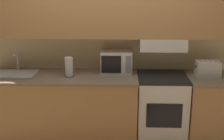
{
  "coord_description": "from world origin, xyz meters",
  "views": [
    {
      "loc": [
        0.17,
        -4.12,
        2.1
      ],
      "look_at": [
        0.05,
        -0.58,
        1.08
      ],
      "focal_mm": 50.0,
      "sensor_mm": 36.0,
      "label": 1
    }
  ],
  "objects_px": {
    "microwave": "(116,62)",
    "paper_towel_roll": "(69,67)",
    "toaster": "(208,69)",
    "sink_basin": "(15,74)",
    "stove_range": "(161,110)"
  },
  "relations": [
    {
      "from": "toaster",
      "to": "sink_basin",
      "type": "height_order",
      "value": "sink_basin"
    },
    {
      "from": "paper_towel_roll",
      "to": "microwave",
      "type": "bearing_deg",
      "value": 19.03
    },
    {
      "from": "microwave",
      "to": "paper_towel_roll",
      "type": "bearing_deg",
      "value": -160.97
    },
    {
      "from": "toaster",
      "to": "paper_towel_roll",
      "type": "relative_size",
      "value": 1.23
    },
    {
      "from": "sink_basin",
      "to": "paper_towel_roll",
      "type": "xyz_separation_m",
      "value": [
        0.71,
        -0.03,
        0.1
      ]
    },
    {
      "from": "toaster",
      "to": "sink_basin",
      "type": "bearing_deg",
      "value": -179.57
    },
    {
      "from": "stove_range",
      "to": "sink_basin",
      "type": "bearing_deg",
      "value": -179.4
    },
    {
      "from": "toaster",
      "to": "paper_towel_roll",
      "type": "xyz_separation_m",
      "value": [
        -1.75,
        -0.05,
        0.02
      ]
    },
    {
      "from": "microwave",
      "to": "paper_towel_roll",
      "type": "xyz_separation_m",
      "value": [
        -0.59,
        -0.2,
        -0.02
      ]
    },
    {
      "from": "toaster",
      "to": "paper_towel_roll",
      "type": "distance_m",
      "value": 1.75
    },
    {
      "from": "microwave",
      "to": "sink_basin",
      "type": "distance_m",
      "value": 1.32
    },
    {
      "from": "microwave",
      "to": "toaster",
      "type": "bearing_deg",
      "value": -7.58
    },
    {
      "from": "paper_towel_roll",
      "to": "stove_range",
      "type": "bearing_deg",
      "value": 2.56
    },
    {
      "from": "microwave",
      "to": "toaster",
      "type": "distance_m",
      "value": 1.16
    },
    {
      "from": "microwave",
      "to": "toaster",
      "type": "relative_size",
      "value": 1.34
    }
  ]
}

